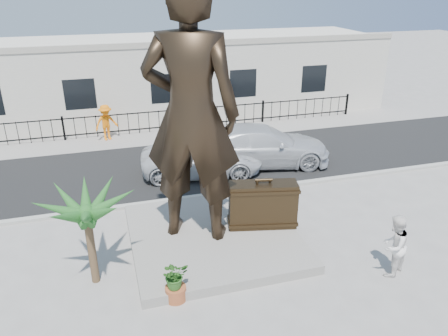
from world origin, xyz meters
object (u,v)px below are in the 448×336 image
object	(u,v)px
suitcase	(263,205)
statue	(191,115)
tourist	(394,246)
car_white	(202,158)

from	to	relation	value
suitcase	statue	bearing A→B (deg)	-173.99
suitcase	tourist	world-z (taller)	tourist
statue	tourist	size ratio (longest dim) A/B	4.21
suitcase	car_white	bearing A→B (deg)	110.62
statue	car_white	distance (m)	6.27
suitcase	car_white	distance (m)	5.30
suitcase	car_white	xyz separation A→B (m)	(-0.76, 5.24, -0.34)
suitcase	car_white	size ratio (longest dim) A/B	0.42
tourist	car_white	bearing A→B (deg)	-96.50
statue	suitcase	xyz separation A→B (m)	(2.23, -0.25, -3.15)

